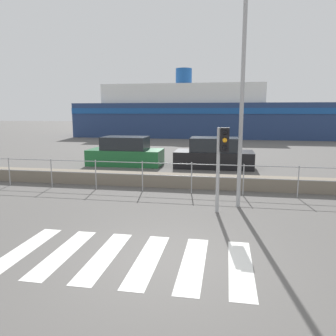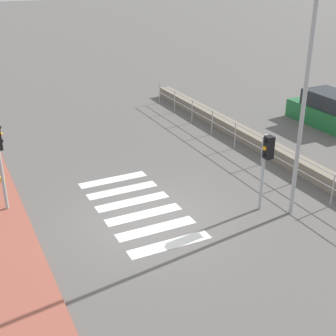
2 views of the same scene
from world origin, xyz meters
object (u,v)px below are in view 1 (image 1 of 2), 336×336
(parked_car_green, at_px, (125,153))
(parked_car_black, at_px, (214,155))
(traffic_light_far, at_px, (222,151))
(streetlamp, at_px, (243,70))
(ferry_boat, at_px, (210,115))

(parked_car_green, height_order, parked_car_black, parked_car_black)
(traffic_light_far, distance_m, parked_car_black, 7.76)
(streetlamp, relative_size, parked_car_green, 1.66)
(traffic_light_far, bearing_deg, parked_car_green, 124.50)
(parked_car_black, bearing_deg, traffic_light_far, -86.17)
(ferry_boat, height_order, parked_car_green, ferry_boat)
(parked_car_green, relative_size, parked_car_black, 0.99)
(traffic_light_far, distance_m, parked_car_green, 9.36)
(streetlamp, distance_m, parked_car_green, 9.78)
(streetlamp, relative_size, parked_car_black, 1.64)
(traffic_light_far, height_order, parked_car_black, traffic_light_far)
(streetlamp, height_order, parked_car_black, streetlamp)
(parked_car_green, distance_m, parked_car_black, 4.75)
(parked_car_green, bearing_deg, ferry_boat, 80.54)
(streetlamp, distance_m, parked_car_black, 7.96)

